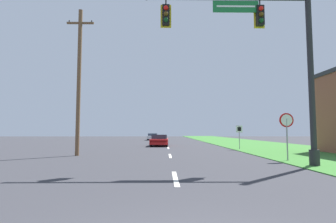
{
  "coord_description": "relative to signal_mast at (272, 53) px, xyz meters",
  "views": [
    {
      "loc": [
        -0.37,
        -2.85,
        1.56
      ],
      "look_at": [
        0.0,
        23.84,
        3.6
      ],
      "focal_mm": 28.0,
      "sensor_mm": 36.0,
      "label": 1
    }
  ],
  "objects": [
    {
      "name": "stop_sign",
      "position": [
        1.51,
        2.05,
        -3.35
      ],
      "size": [
        0.76,
        0.07,
        2.5
      ],
      "color": "gray",
      "rests_on": "grass_verge_right"
    },
    {
      "name": "road_center_line",
      "position": [
        -4.64,
        13.03,
        -5.2
      ],
      "size": [
        0.16,
        34.8,
        0.01
      ],
      "color": "silver",
      "rests_on": "ground"
    },
    {
      "name": "utility_pole_near",
      "position": [
        -10.66,
        5.32,
        -0.19
      ],
      "size": [
        1.8,
        0.26,
        9.72
      ],
      "color": "brown",
      "rests_on": "ground"
    },
    {
      "name": "route_sign_post",
      "position": [
        1.47,
        10.8,
        -3.68
      ],
      "size": [
        0.55,
        0.06,
        2.03
      ],
      "color": "gray",
      "rests_on": "grass_verge_right"
    },
    {
      "name": "car_ahead",
      "position": [
        -5.54,
        16.57,
        -4.61
      ],
      "size": [
        1.94,
        4.6,
        1.19
      ],
      "color": "black",
      "rests_on": "ground"
    },
    {
      "name": "signal_mast",
      "position": [
        0.0,
        0.0,
        0.0
      ],
      "size": [
        7.94,
        0.47,
        8.64
      ],
      "color": "#232326",
      "rests_on": "grass_verge_right"
    },
    {
      "name": "far_car",
      "position": [
        -7.14,
        35.79,
        -4.61
      ],
      "size": [
        1.82,
        4.44,
        1.19
      ],
      "color": "black",
      "rests_on": "ground"
    },
    {
      "name": "grass_verge_right",
      "position": [
        5.86,
        21.03,
        -5.19
      ],
      "size": [
        10.0,
        110.0,
        0.04
      ],
      "color": "#38752D",
      "rests_on": "ground"
    }
  ]
}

